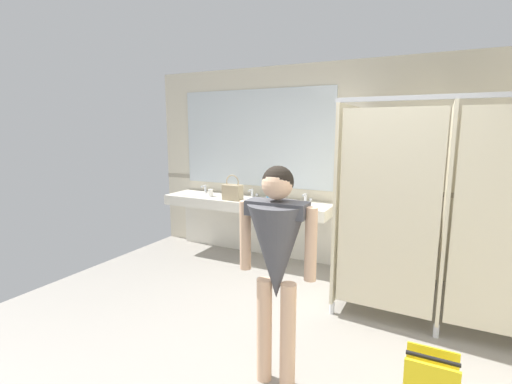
% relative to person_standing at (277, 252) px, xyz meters
% --- Properties ---
extents(ground_plane, '(6.11, 5.42, 0.10)m').
position_rel_person_standing_xyz_m(ground_plane, '(-0.01, 0.13, -1.03)').
color(ground_plane, gray).
extents(wall_back, '(6.11, 0.12, 2.64)m').
position_rel_person_standing_xyz_m(wall_back, '(-0.01, 2.60, 0.34)').
color(wall_back, beige).
rests_on(wall_back, ground_plane).
extents(wall_back_tile_band, '(6.11, 0.01, 0.06)m').
position_rel_person_standing_xyz_m(wall_back_tile_band, '(-0.01, 2.54, 0.07)').
color(wall_back_tile_band, '#9E937F').
rests_on(wall_back_tile_band, wall_back).
extents(vanity_counter, '(2.43, 0.57, 0.95)m').
position_rel_person_standing_xyz_m(vanity_counter, '(-1.45, 2.32, -0.36)').
color(vanity_counter, silver).
rests_on(vanity_counter, ground_plane).
extents(mirror_panel, '(2.33, 0.02, 1.36)m').
position_rel_person_standing_xyz_m(mirror_panel, '(-1.45, 2.53, 0.68)').
color(mirror_panel, silver).
rests_on(mirror_panel, wall_back).
extents(bathroom_stalls, '(1.92, 1.41, 2.07)m').
position_rel_person_standing_xyz_m(bathroom_stalls, '(1.02, 1.62, 0.10)').
color(bathroom_stalls, beige).
rests_on(bathroom_stalls, ground_plane).
extents(person_standing, '(0.56, 0.41, 1.57)m').
position_rel_person_standing_xyz_m(person_standing, '(0.00, 0.00, 0.00)').
color(person_standing, '#DBAD89').
rests_on(person_standing, ground_plane).
extents(handbag, '(0.26, 0.14, 0.35)m').
position_rel_person_standing_xyz_m(handbag, '(-1.58, 2.09, -0.03)').
color(handbag, tan).
rests_on(handbag, vanity_counter).
extents(soap_dispenser, '(0.07, 0.07, 0.20)m').
position_rel_person_standing_xyz_m(soap_dispenser, '(-1.18, 2.41, -0.06)').
color(soap_dispenser, teal).
rests_on(soap_dispenser, vanity_counter).
extents(paper_cup, '(0.07, 0.07, 0.10)m').
position_rel_person_standing_xyz_m(paper_cup, '(-2.00, 2.18, -0.09)').
color(paper_cup, white).
rests_on(paper_cup, vanity_counter).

